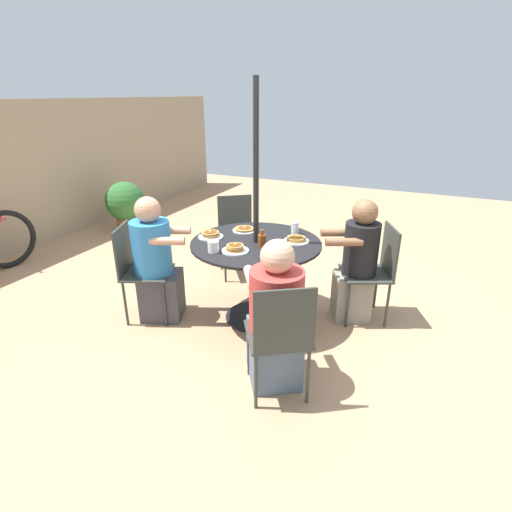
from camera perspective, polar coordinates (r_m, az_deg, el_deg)
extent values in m
plane|color=tan|center=(3.81, 0.00, -8.68)|extent=(12.00, 12.00, 0.00)
cylinder|color=black|center=(3.81, 0.00, -8.58)|extent=(0.57, 0.57, 0.01)
cylinder|color=black|center=(3.63, 0.00, -3.73)|extent=(0.10, 0.10, 0.73)
cylinder|color=black|center=(3.49, 0.00, 1.85)|extent=(1.15, 1.15, 0.02)
cylinder|color=black|center=(3.39, 0.00, 6.58)|extent=(0.05, 0.05, 2.08)
cylinder|color=#333833|center=(3.64, 12.97, -6.90)|extent=(0.02, 0.02, 0.44)
cylinder|color=#333833|center=(3.94, 11.88, -4.43)|extent=(0.02, 0.02, 0.44)
cylinder|color=#333833|center=(3.74, 18.24, -6.71)|extent=(0.02, 0.02, 0.44)
cylinder|color=#333833|center=(4.03, 16.77, -4.32)|extent=(0.02, 0.02, 0.44)
cube|color=#333833|center=(3.74, 15.31, -2.45)|extent=(0.55, 0.55, 0.02)
cube|color=#333833|center=(3.71, 18.60, 0.75)|extent=(0.36, 0.18, 0.43)
cube|color=gray|center=(3.81, 13.43, -5.59)|extent=(0.40, 0.41, 0.44)
cylinder|color=black|center=(3.63, 14.77, 0.89)|extent=(0.30, 0.30, 0.49)
sphere|color=brown|center=(3.53, 15.31, 6.08)|extent=(0.22, 0.22, 0.22)
cylinder|color=brown|center=(3.44, 12.44, 1.95)|extent=(0.19, 0.31, 0.07)
cylinder|color=brown|center=(3.66, 11.66, 3.29)|extent=(0.19, 0.31, 0.07)
cylinder|color=#333833|center=(4.45, 0.05, -0.74)|extent=(0.02, 0.02, 0.44)
cylinder|color=#333833|center=(4.40, -4.42, -1.11)|extent=(0.02, 0.02, 0.44)
cylinder|color=#333833|center=(4.77, -0.82, 0.87)|extent=(0.02, 0.02, 0.44)
cylinder|color=#333833|center=(4.72, -5.00, 0.54)|extent=(0.02, 0.02, 0.44)
cube|color=#333833|center=(4.50, -2.60, 2.60)|extent=(0.58, 0.58, 0.02)
cube|color=#333833|center=(4.61, -3.05, 6.04)|extent=(0.25, 0.33, 0.43)
cylinder|color=#333833|center=(3.96, -11.76, -4.30)|extent=(0.02, 0.02, 0.44)
cylinder|color=#333833|center=(3.66, -12.96, -6.74)|extent=(0.02, 0.02, 0.44)
cylinder|color=#333833|center=(4.06, -16.60, -4.14)|extent=(0.02, 0.02, 0.44)
cylinder|color=#333833|center=(3.76, -18.17, -6.50)|extent=(0.02, 0.02, 0.44)
cube|color=#333833|center=(3.76, -15.22, -2.30)|extent=(0.54, 0.54, 0.02)
cube|color=#333833|center=(3.74, -18.46, 0.92)|extent=(0.37, 0.17, 0.43)
cube|color=#3D3D42|center=(3.83, -13.27, -5.44)|extent=(0.44, 0.46, 0.44)
cylinder|color=teal|center=(3.65, -14.69, 1.11)|extent=(0.34, 0.34, 0.50)
sphere|color=tan|center=(3.54, -15.24, 6.40)|extent=(0.23, 0.23, 0.23)
cylinder|color=tan|center=(3.69, -11.59, 3.59)|extent=(0.18, 0.30, 0.07)
cylinder|color=tan|center=(3.44, -12.58, 2.10)|extent=(0.18, 0.30, 0.07)
cylinder|color=#333833|center=(3.00, -1.04, -13.24)|extent=(0.02, 0.02, 0.44)
cylinder|color=#333833|center=(3.05, 5.65, -12.61)|extent=(0.02, 0.02, 0.44)
cylinder|color=#333833|center=(2.72, -0.03, -17.48)|extent=(0.02, 0.02, 0.44)
cylinder|color=#333833|center=(2.78, 7.44, -16.66)|extent=(0.02, 0.02, 0.44)
cube|color=#333833|center=(2.75, 3.10, -11.14)|extent=(0.57, 0.57, 0.02)
cube|color=#333833|center=(2.47, 4.13, -9.27)|extent=(0.23, 0.34, 0.43)
cube|color=slate|center=(2.97, 2.56, -13.60)|extent=(0.51, 0.50, 0.44)
cylinder|color=#B73833|center=(2.69, 2.95, -6.57)|extent=(0.37, 0.37, 0.45)
sphere|color=#DBA884|center=(2.55, 3.09, -0.08)|extent=(0.23, 0.23, 0.23)
cylinder|color=#DBA884|center=(2.78, -0.75, -3.12)|extent=(0.28, 0.22, 0.07)
cylinder|color=#DBA884|center=(2.83, 5.23, -2.72)|extent=(0.28, 0.22, 0.07)
cylinder|color=white|center=(3.27, -2.99, 0.75)|extent=(0.23, 0.23, 0.01)
cylinder|color=#AD7A3D|center=(3.27, -3.06, 0.95)|extent=(0.15, 0.15, 0.01)
cylinder|color=#AD7A3D|center=(3.27, -3.05, 1.16)|extent=(0.13, 0.13, 0.01)
cylinder|color=#AD7A3D|center=(3.26, -3.08, 1.30)|extent=(0.14, 0.14, 0.01)
cylinder|color=#AD7A3D|center=(3.25, -3.00, 1.50)|extent=(0.14, 0.14, 0.01)
ellipsoid|color=brown|center=(3.25, -3.01, 1.63)|extent=(0.11, 0.10, 0.00)
cube|color=#F4E084|center=(3.25, -2.97, 1.73)|extent=(0.02, 0.02, 0.01)
cylinder|color=white|center=(3.61, -6.49, 2.75)|extent=(0.23, 0.23, 0.01)
cylinder|color=#AD7A3D|center=(3.61, -6.49, 2.93)|extent=(0.15, 0.15, 0.01)
cylinder|color=#AD7A3D|center=(3.61, -6.45, 3.09)|extent=(0.15, 0.15, 0.01)
cylinder|color=#AD7A3D|center=(3.60, -6.58, 3.22)|extent=(0.15, 0.15, 0.01)
cylinder|color=#AD7A3D|center=(3.60, -6.53, 3.37)|extent=(0.16, 0.16, 0.01)
ellipsoid|color=brown|center=(3.60, -6.52, 3.47)|extent=(0.12, 0.11, 0.00)
cube|color=#F4E084|center=(3.59, -6.57, 3.54)|extent=(0.03, 0.03, 0.01)
cylinder|color=white|center=(3.76, -1.63, 3.67)|extent=(0.23, 0.23, 0.01)
cylinder|color=#AD7A3D|center=(3.76, -1.61, 3.83)|extent=(0.16, 0.16, 0.01)
cylinder|color=#AD7A3D|center=(3.75, -1.70, 3.96)|extent=(0.18, 0.18, 0.01)
ellipsoid|color=brown|center=(3.75, -1.63, 4.09)|extent=(0.14, 0.12, 0.00)
cube|color=#F4E084|center=(3.75, -1.63, 4.18)|extent=(0.03, 0.03, 0.01)
cylinder|color=white|center=(3.50, 5.76, 2.12)|extent=(0.23, 0.23, 0.01)
cylinder|color=#AD7A3D|center=(3.49, 5.76, 2.28)|extent=(0.17, 0.17, 0.01)
cylinder|color=#AD7A3D|center=(3.49, 5.87, 2.44)|extent=(0.16, 0.16, 0.01)
cylinder|color=#AD7A3D|center=(3.49, 5.76, 2.62)|extent=(0.16, 0.16, 0.01)
ellipsoid|color=brown|center=(3.49, 5.78, 2.70)|extent=(0.13, 0.12, 0.00)
cube|color=#F4E084|center=(3.49, 5.94, 2.80)|extent=(0.03, 0.03, 0.01)
cylinder|color=brown|center=(3.37, 0.85, 2.26)|extent=(0.07, 0.07, 0.10)
cylinder|color=brown|center=(3.35, 0.86, 3.40)|extent=(0.03, 0.03, 0.04)
torus|color=brown|center=(3.40, 1.07, 2.67)|extent=(0.05, 0.01, 0.05)
cylinder|color=white|center=(3.26, -6.11, 1.29)|extent=(0.09, 0.09, 0.09)
cylinder|color=white|center=(3.25, -6.15, 2.08)|extent=(0.09, 0.09, 0.01)
cylinder|color=silver|center=(3.67, 5.57, 3.97)|extent=(0.07, 0.07, 0.12)
torus|color=black|center=(5.57, -32.16, 2.01)|extent=(0.70, 0.20, 0.70)
cylinder|color=brown|center=(6.49, -17.83, 4.50)|extent=(0.32, 0.32, 0.19)
sphere|color=#2D662D|center=(6.39, -18.19, 7.44)|extent=(0.59, 0.59, 0.59)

